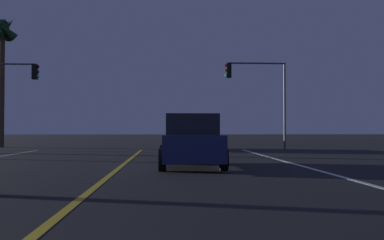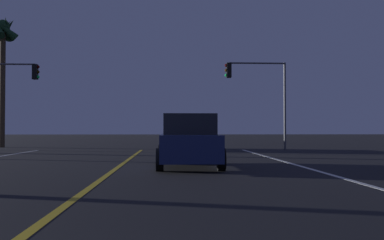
% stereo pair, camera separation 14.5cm
% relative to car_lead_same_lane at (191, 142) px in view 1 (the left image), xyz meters
% --- Properties ---
extents(lane_edge_right, '(0.16, 30.29, 0.01)m').
position_rel_car_lead_same_lane_xyz_m(lane_edge_right, '(3.73, -3.78, -0.82)').
color(lane_edge_right, silver).
rests_on(lane_edge_right, ground).
extents(lane_center_divider, '(0.16, 30.29, 0.01)m').
position_rel_car_lead_same_lane_xyz_m(lane_center_divider, '(-2.28, -3.78, -0.82)').
color(lane_center_divider, gold).
rests_on(lane_center_divider, ground).
extents(car_lead_same_lane, '(2.02, 4.30, 1.70)m').
position_rel_car_lead_same_lane_xyz_m(car_lead_same_lane, '(0.00, 0.00, 0.00)').
color(car_lead_same_lane, black).
rests_on(car_lead_same_lane, ground).
extents(car_ahead_far, '(2.02, 4.30, 1.70)m').
position_rel_car_lead_same_lane_xyz_m(car_ahead_far, '(0.49, 11.47, 0.00)').
color(car_ahead_far, black).
rests_on(car_ahead_far, ground).
extents(traffic_light_near_right, '(3.78, 0.36, 5.33)m').
position_rel_car_lead_same_lane_xyz_m(traffic_light_near_right, '(4.62, 11.87, 3.17)').
color(traffic_light_near_right, '#4C4C51').
rests_on(traffic_light_near_right, ground).
extents(traffic_light_near_left, '(2.69, 0.36, 5.15)m').
position_rel_car_lead_same_lane_xyz_m(traffic_light_near_left, '(-9.73, 11.87, 2.99)').
color(traffic_light_near_left, '#4C4C51').
rests_on(traffic_light_near_left, ground).
extents(street_lamp_right_near, '(2.25, 0.44, 7.62)m').
position_rel_car_lead_same_lane_xyz_m(street_lamp_right_near, '(5.46, -1.38, 4.05)').
color(street_lamp_right_near, '#4C4C51').
rests_on(street_lamp_right_near, ground).
extents(palm_tree_left_far, '(2.11, 1.99, 8.95)m').
position_rel_car_lead_same_lane_xyz_m(palm_tree_left_far, '(-11.95, 15.56, 6.38)').
color(palm_tree_left_far, '#473826').
rests_on(palm_tree_left_far, ground).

